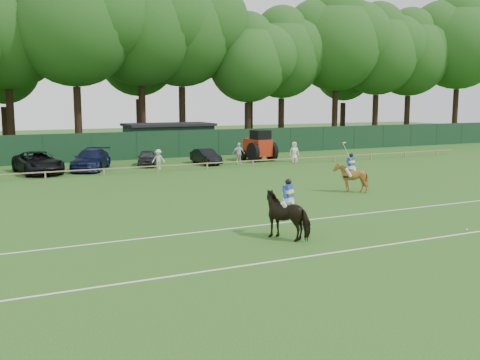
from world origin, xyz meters
TOP-DOWN VIEW (x-y plane):
  - ground at (0.00, 0.00)m, footprint 160.00×160.00m
  - horse_dark at (-0.54, -3.42)m, footprint 1.97×2.38m
  - horse_chestnut at (8.35, 4.32)m, footprint 1.76×1.89m
  - suv_black at (-7.10, 21.08)m, footprint 3.44×6.04m
  - sedan_navy at (-3.22, 21.34)m, footprint 4.26×5.89m
  - hatch_grey at (1.44, 22.12)m, footprint 2.56×3.96m
  - estate_black at (6.17, 21.07)m, footprint 1.46×3.85m
  - spectator_left at (1.60, 19.63)m, footprint 1.11×0.84m
  - spectator_mid at (8.49, 19.58)m, footprint 1.10×0.53m
  - spectator_right at (13.56, 19.06)m, footprint 0.95×0.72m
  - rider_dark at (-0.54, -3.43)m, footprint 0.87×0.63m
  - rider_chestnut at (8.35, 4.31)m, footprint 0.97×0.51m
  - polo_ball at (6.76, -5.67)m, footprint 0.09×0.09m
  - pitch_lines at (0.00, -3.50)m, footprint 60.00×5.10m
  - pitch_rail at (0.00, 18.00)m, footprint 62.10×0.10m
  - perimeter_fence at (0.00, 27.00)m, footprint 92.08×0.08m
  - utility_shed at (6.00, 30.00)m, footprint 8.40×4.40m
  - tree_row at (2.00, 35.00)m, footprint 96.00×12.00m
  - tractor at (11.31, 21.33)m, footprint 2.34×3.32m

SIDE VIEW (x-z plane):
  - ground at x=0.00m, z-range 0.00..0.00m
  - tree_row at x=2.00m, z-range -10.50..10.50m
  - pitch_lines at x=0.00m, z-range 0.00..0.01m
  - polo_ball at x=6.76m, z-range 0.00..0.09m
  - pitch_rail at x=0.00m, z-range 0.20..0.70m
  - estate_black at x=6.17m, z-range 0.00..1.25m
  - hatch_grey at x=1.44m, z-range 0.00..1.25m
  - spectator_left at x=1.60m, z-range 0.00..1.53m
  - sedan_navy at x=-3.22m, z-range 0.00..1.58m
  - suv_black at x=-7.10m, z-range 0.00..1.59m
  - spectator_right at x=13.56m, z-range 0.00..1.75m
  - horse_chestnut at x=8.35m, z-range 0.00..1.76m
  - spectator_mid at x=8.49m, z-range 0.00..1.82m
  - horse_dark at x=-0.54m, z-range 0.00..1.84m
  - perimeter_fence at x=0.00m, z-range 0.00..2.50m
  - tractor at x=11.31m, z-range -0.07..2.62m
  - utility_shed at x=6.00m, z-range 0.02..3.06m
  - rider_chestnut at x=8.35m, z-range 0.63..2.68m
  - rider_dark at x=-0.54m, z-range 1.01..2.42m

